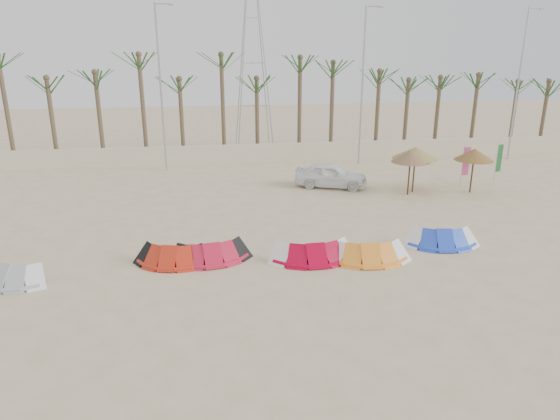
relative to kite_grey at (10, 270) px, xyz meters
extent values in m
plane|color=beige|center=(10.57, -3.07, -0.42)|extent=(120.00, 120.00, 0.00)
cube|color=beige|center=(10.57, 18.93, 0.23)|extent=(60.00, 0.30, 1.30)
cylinder|color=brown|center=(-3.43, 20.43, 2.83)|extent=(0.32, 0.32, 6.50)
ellipsoid|color=#194719|center=(-3.43, 20.43, 6.08)|extent=(4.00, 4.00, 2.40)
cylinder|color=brown|center=(6.57, 20.43, 2.83)|extent=(0.32, 0.32, 6.50)
ellipsoid|color=#194719|center=(6.57, 20.43, 6.08)|extent=(4.00, 4.00, 2.40)
cylinder|color=brown|center=(16.57, 20.43, 2.83)|extent=(0.32, 0.32, 6.50)
ellipsoid|color=#194719|center=(16.57, 20.43, 6.08)|extent=(4.00, 4.00, 2.40)
cylinder|color=brown|center=(26.57, 20.43, 2.83)|extent=(0.32, 0.32, 6.50)
ellipsoid|color=#194719|center=(26.57, 20.43, 6.08)|extent=(4.00, 4.00, 2.40)
cylinder|color=brown|center=(34.57, 20.43, 2.83)|extent=(0.32, 0.32, 6.50)
ellipsoid|color=#194719|center=(34.57, 20.43, 6.08)|extent=(4.00, 4.00, 2.40)
cylinder|color=#A5A8AD|center=(4.57, 16.93, 5.08)|extent=(0.14, 0.14, 11.00)
cylinder|color=#A5A8AD|center=(5.07, 16.93, 10.48)|extent=(1.00, 0.08, 0.08)
cube|color=#A5A8AD|center=(5.57, 16.93, 10.43)|extent=(0.35, 0.14, 0.10)
cylinder|color=#A5A8AD|center=(18.57, 16.93, 5.08)|extent=(0.14, 0.14, 11.00)
cylinder|color=#A5A8AD|center=(19.07, 16.93, 10.48)|extent=(1.00, 0.08, 0.08)
cube|color=#A5A8AD|center=(19.57, 16.93, 10.43)|extent=(0.35, 0.14, 0.10)
cylinder|color=#A5A8AD|center=(30.57, 16.93, 5.08)|extent=(0.14, 0.14, 11.00)
cylinder|color=#A5A8AD|center=(31.07, 16.93, 10.48)|extent=(1.00, 0.08, 0.08)
cube|color=#A5A8AD|center=(31.57, 16.93, 10.43)|extent=(0.35, 0.14, 0.10)
cylinder|color=#9EA1A4|center=(0.00, -0.31, -0.32)|extent=(2.50, 1.21, 0.20)
cube|color=white|center=(1.18, -0.21, -0.17)|extent=(0.98, 1.25, 0.40)
cylinder|color=red|center=(5.83, 0.56, -0.32)|extent=(2.62, 0.85, 0.20)
cube|color=black|center=(4.63, 0.66, -0.17)|extent=(0.85, 1.21, 0.40)
cube|color=black|center=(7.03, 0.66, -0.17)|extent=(0.85, 1.21, 0.40)
cylinder|color=red|center=(7.40, 0.64, -0.32)|extent=(2.89, 0.63, 0.20)
cube|color=black|center=(6.10, 0.74, -0.17)|extent=(0.76, 1.18, 0.40)
cube|color=black|center=(8.71, 0.74, -0.17)|extent=(0.76, 1.18, 0.40)
cylinder|color=#B10224|center=(11.52, 0.10, -0.32)|extent=(3.21, 0.29, 0.20)
cube|color=white|center=(10.08, 0.20, -0.17)|extent=(0.63, 1.12, 0.40)
cube|color=white|center=(12.96, 0.20, -0.17)|extent=(0.63, 1.12, 0.40)
cylinder|color=orange|center=(13.70, -0.28, -0.32)|extent=(3.04, 0.51, 0.20)
cube|color=white|center=(12.33, -0.18, -0.17)|extent=(0.71, 1.16, 0.40)
cube|color=white|center=(15.06, -0.18, -0.17)|extent=(0.71, 1.16, 0.40)
cylinder|color=blue|center=(17.37, 0.78, -0.32)|extent=(2.80, 0.63, 0.20)
cube|color=white|center=(16.11, 0.88, -0.17)|extent=(0.76, 1.18, 0.40)
cube|color=white|center=(18.64, 0.88, -0.17)|extent=(0.76, 1.18, 0.40)
cylinder|color=#4C331E|center=(19.54, 9.18, 0.89)|extent=(0.10, 0.10, 2.62)
cone|color=#A28F4E|center=(19.54, 9.18, 1.96)|extent=(2.72, 2.72, 0.70)
cylinder|color=#4C331E|center=(19.02, 8.63, 0.86)|extent=(0.10, 0.10, 2.55)
cone|color=#916C49|center=(19.02, 8.63, 1.88)|extent=(2.21, 2.21, 0.70)
cylinder|color=#4C331E|center=(22.90, 8.54, 0.86)|extent=(0.10, 0.10, 2.55)
cone|color=olive|center=(22.90, 8.54, 1.89)|extent=(2.27, 2.27, 0.70)
cylinder|color=#A5A8AD|center=(22.80, 9.57, 0.93)|extent=(0.04, 0.04, 2.69)
cube|color=#DE4B99|center=(23.02, 9.57, 1.25)|extent=(0.42, 0.04, 1.75)
cylinder|color=#A5A8AD|center=(25.33, 10.08, 0.92)|extent=(0.04, 0.04, 2.66)
cube|color=#1A5A29|center=(25.55, 10.08, 1.23)|extent=(0.41, 0.12, 1.73)
imported|color=white|center=(14.94, 10.94, 0.34)|extent=(4.76, 3.26, 1.50)
camera|label=1|loc=(7.42, -18.15, 7.88)|focal=32.00mm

